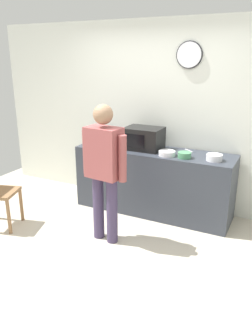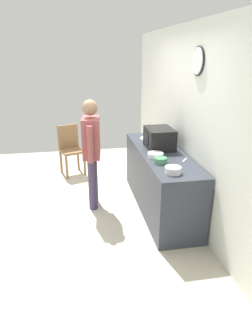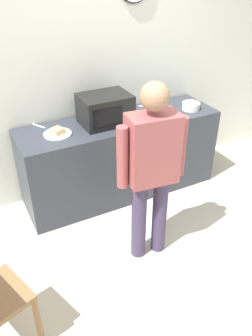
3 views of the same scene
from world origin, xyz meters
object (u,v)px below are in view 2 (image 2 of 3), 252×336
object	(u,v)px
sandwich_plate	(148,138)
wooden_chair	(70,147)
microwave	(159,138)
fork_utensil	(185,160)
mixing_bowl	(160,160)
person_standing	(92,147)
salad_bowl	(155,155)
cereal_bowl	(173,170)
spoon_utensil	(162,136)

from	to	relation	value
sandwich_plate	wooden_chair	distance (m)	1.66
microwave	fork_utensil	distance (m)	0.63
mixing_bowl	person_standing	world-z (taller)	person_standing
sandwich_plate	salad_bowl	xyz separation A→B (m)	(0.92, -0.13, 0.01)
cereal_bowl	person_standing	xyz separation A→B (m)	(-1.04, -0.89, 0.01)
spoon_utensil	person_standing	size ratio (longest dim) A/B	0.10
mixing_bowl	person_standing	distance (m)	1.08
person_standing	wooden_chair	xyz separation A→B (m)	(-1.43, -0.33, -0.42)
cereal_bowl	fork_utensil	distance (m)	0.51
microwave	person_standing	xyz separation A→B (m)	(-0.05, -1.00, -0.10)
salad_bowl	mixing_bowl	distance (m)	0.23
fork_utensil	mixing_bowl	bearing A→B (deg)	-82.93
salad_bowl	cereal_bowl	size ratio (longest dim) A/B	1.10
fork_utensil	spoon_utensil	xyz separation A→B (m)	(-1.22, 0.05, 0.00)
sandwich_plate	spoon_utensil	world-z (taller)	sandwich_plate
mixing_bowl	sandwich_plate	bearing A→B (deg)	173.75
sandwich_plate	fork_utensil	xyz separation A→B (m)	(1.11, 0.22, -0.02)
microwave	fork_utensil	bearing A→B (deg)	17.53
salad_bowl	mixing_bowl	bearing A→B (deg)	0.81
sandwich_plate	cereal_bowl	xyz separation A→B (m)	(1.52, -0.08, 0.02)
sandwich_plate	mixing_bowl	xyz separation A→B (m)	(1.15, -0.13, 0.02)
cereal_bowl	spoon_utensil	size ratio (longest dim) A/B	1.15
microwave	salad_bowl	bearing A→B (deg)	-22.27
sandwich_plate	spoon_utensil	xyz separation A→B (m)	(-0.11, 0.27, -0.02)
mixing_bowl	person_standing	size ratio (longest dim) A/B	0.10
sandwich_plate	salad_bowl	size ratio (longest dim) A/B	1.25
sandwich_plate	wooden_chair	size ratio (longest dim) A/B	0.29
wooden_chair	spoon_utensil	bearing A→B (deg)	61.49
cereal_bowl	spoon_utensil	world-z (taller)	cereal_bowl
wooden_chair	mixing_bowl	bearing A→B (deg)	28.92
sandwich_plate	salad_bowl	bearing A→B (deg)	-7.99
mixing_bowl	spoon_utensil	xyz separation A→B (m)	(-1.26, 0.40, -0.03)
person_standing	mixing_bowl	bearing A→B (deg)	50.94
microwave	cereal_bowl	world-z (taller)	microwave
salad_bowl	person_standing	xyz separation A→B (m)	(-0.45, -0.83, 0.02)
microwave	spoon_utensil	size ratio (longest dim) A/B	2.94
fork_utensil	person_standing	bearing A→B (deg)	-118.28
cereal_bowl	mixing_bowl	size ratio (longest dim) A/B	1.16
cereal_bowl	spoon_utensil	distance (m)	1.67
microwave	wooden_chair	distance (m)	2.06
microwave	wooden_chair	xyz separation A→B (m)	(-1.48, -1.33, -0.52)
sandwich_plate	cereal_bowl	world-z (taller)	cereal_bowl
cereal_bowl	wooden_chair	xyz separation A→B (m)	(-2.48, -1.22, -0.41)
cereal_bowl	fork_utensil	xyz separation A→B (m)	(-0.41, 0.30, -0.04)
cereal_bowl	mixing_bowl	distance (m)	0.37
cereal_bowl	person_standing	distance (m)	1.37
sandwich_plate	person_standing	world-z (taller)	person_standing
spoon_utensil	fork_utensil	bearing A→B (deg)	-2.31
mixing_bowl	fork_utensil	bearing A→B (deg)	97.07
microwave	salad_bowl	xyz separation A→B (m)	(0.40, -0.16, -0.12)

